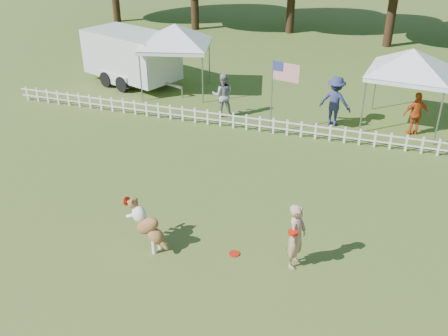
# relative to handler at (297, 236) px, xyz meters

# --- Properties ---
(ground) EXTENTS (120.00, 120.00, 0.00)m
(ground) POSITION_rel_handler_xyz_m (-1.96, -0.04, -0.79)
(ground) COLOR #3B5B1C
(ground) RESTS_ON ground
(picket_fence) EXTENTS (22.00, 0.08, 0.60)m
(picket_fence) POSITION_rel_handler_xyz_m (-1.96, 6.96, -0.49)
(picket_fence) COLOR white
(picket_fence) RESTS_ON ground
(handler) EXTENTS (0.47, 0.63, 1.59)m
(handler) POSITION_rel_handler_xyz_m (0.00, 0.00, 0.00)
(handler) COLOR tan
(handler) RESTS_ON ground
(dog) EXTENTS (1.23, 0.73, 1.20)m
(dog) POSITION_rel_handler_xyz_m (-3.42, -0.47, -0.19)
(dog) COLOR brown
(dog) RESTS_ON ground
(frisbee_on_turf) EXTENTS (0.30, 0.30, 0.02)m
(frisbee_on_turf) POSITION_rel_handler_xyz_m (-1.41, -0.08, -0.78)
(frisbee_on_turf) COLOR red
(frisbee_on_turf) RESTS_ON ground
(canopy_tent_left) EXTENTS (3.34, 3.34, 2.85)m
(canopy_tent_left) POSITION_rel_handler_xyz_m (-7.23, 9.99, 0.63)
(canopy_tent_left) COLOR white
(canopy_tent_left) RESTS_ON ground
(canopy_tent_right) EXTENTS (2.99, 2.99, 2.81)m
(canopy_tent_right) POSITION_rel_handler_xyz_m (2.08, 9.17, 0.61)
(canopy_tent_right) COLOR white
(canopy_tent_right) RESTS_ON ground
(cargo_trailer) EXTENTS (5.84, 4.07, 2.36)m
(cargo_trailer) POSITION_rel_handler_xyz_m (-9.60, 10.40, 0.38)
(cargo_trailer) COLOR silver
(cargo_trailer) RESTS_ON ground
(flag_pole) EXTENTS (1.03, 0.33, 2.69)m
(flag_pole) POSITION_rel_handler_xyz_m (-2.33, 6.99, 0.55)
(flag_pole) COLOR gray
(flag_pole) RESTS_ON ground
(spectator_a) EXTENTS (0.98, 0.88, 1.68)m
(spectator_a) POSITION_rel_handler_xyz_m (-4.46, 7.99, 0.05)
(spectator_a) COLOR gray
(spectator_a) RESTS_ON ground
(spectator_b) EXTENTS (1.31, 0.93, 1.84)m
(spectator_b) POSITION_rel_handler_xyz_m (-0.30, 8.47, 0.13)
(spectator_b) COLOR navy
(spectator_b) RESTS_ON ground
(spectator_c) EXTENTS (0.99, 0.74, 1.56)m
(spectator_c) POSITION_rel_handler_xyz_m (2.51, 8.50, -0.01)
(spectator_c) COLOR #C54817
(spectator_c) RESTS_ON ground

